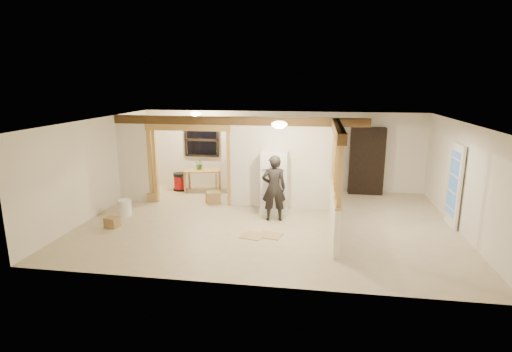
% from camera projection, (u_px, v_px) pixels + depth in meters
% --- Properties ---
extents(floor, '(9.00, 6.50, 0.01)m').
position_uv_depth(floor, '(268.00, 221.00, 10.00)').
color(floor, '#C5B292').
rests_on(floor, ground).
extents(ceiling, '(9.00, 6.50, 0.01)m').
position_uv_depth(ceiling, '(269.00, 121.00, 9.42)').
color(ceiling, white).
extents(wall_back, '(9.00, 0.01, 2.50)m').
position_uv_depth(wall_back, '(281.00, 151.00, 12.83)').
color(wall_back, silver).
rests_on(wall_back, floor).
extents(wall_front, '(9.00, 0.01, 2.50)m').
position_uv_depth(wall_front, '(244.00, 216.00, 6.58)').
color(wall_front, silver).
rests_on(wall_front, floor).
extents(wall_left, '(0.01, 6.50, 2.50)m').
position_uv_depth(wall_left, '(97.00, 167.00, 10.37)').
color(wall_left, silver).
rests_on(wall_left, floor).
extents(wall_right, '(0.01, 6.50, 2.50)m').
position_uv_depth(wall_right, '(465.00, 179.00, 9.04)').
color(wall_right, silver).
rests_on(wall_right, floor).
extents(partition_left_stub, '(0.90, 0.12, 2.50)m').
position_uv_depth(partition_left_stub, '(134.00, 159.00, 11.46)').
color(partition_left_stub, silver).
rests_on(partition_left_stub, floor).
extents(partition_center, '(2.80, 0.12, 2.50)m').
position_uv_depth(partition_center, '(281.00, 163.00, 10.83)').
color(partition_center, silver).
rests_on(partition_center, floor).
extents(doorway_frame, '(2.46, 0.14, 2.20)m').
position_uv_depth(doorway_frame, '(189.00, 166.00, 11.25)').
color(doorway_frame, tan).
rests_on(doorway_frame, floor).
extents(header_beam_back, '(7.00, 0.18, 0.22)m').
position_uv_depth(header_beam_back, '(237.00, 121.00, 10.75)').
color(header_beam_back, '#53381C').
rests_on(header_beam_back, ceiling).
extents(header_beam_right, '(0.18, 3.30, 0.22)m').
position_uv_depth(header_beam_right, '(338.00, 129.00, 8.83)').
color(header_beam_right, '#53381C').
rests_on(header_beam_right, ceiling).
extents(pony_wall, '(0.12, 3.20, 1.00)m').
position_uv_depth(pony_wall, '(334.00, 210.00, 9.26)').
color(pony_wall, silver).
rests_on(pony_wall, floor).
extents(stud_partition, '(0.14, 3.20, 1.32)m').
position_uv_depth(stud_partition, '(337.00, 161.00, 8.99)').
color(stud_partition, tan).
rests_on(stud_partition, pony_wall).
extents(window_back, '(1.12, 0.10, 1.10)m').
position_uv_depth(window_back, '(201.00, 140.00, 13.07)').
color(window_back, black).
rests_on(window_back, wall_back).
extents(french_door, '(0.12, 0.86, 2.00)m').
position_uv_depth(french_door, '(454.00, 186.00, 9.50)').
color(french_door, white).
rests_on(french_door, floor).
extents(ceiling_dome_main, '(0.36, 0.36, 0.16)m').
position_uv_depth(ceiling_dome_main, '(279.00, 124.00, 8.90)').
color(ceiling_dome_main, '#FFEABF').
rests_on(ceiling_dome_main, ceiling).
extents(ceiling_dome_util, '(0.32, 0.32, 0.14)m').
position_uv_depth(ceiling_dome_util, '(196.00, 113.00, 12.01)').
color(ceiling_dome_util, '#FFEABF').
rests_on(ceiling_dome_util, ceiling).
extents(hanging_bulb, '(0.07, 0.07, 0.07)m').
position_uv_depth(hanging_bulb, '(206.00, 126.00, 11.33)').
color(hanging_bulb, '#FFD88C').
rests_on(hanging_bulb, ceiling).
extents(refrigerator, '(0.68, 0.66, 1.65)m').
position_uv_depth(refrigerator, '(275.00, 182.00, 10.57)').
color(refrigerator, white).
rests_on(refrigerator, floor).
extents(woman, '(0.67, 0.51, 1.67)m').
position_uv_depth(woman, '(274.00, 188.00, 9.91)').
color(woman, black).
rests_on(woman, floor).
extents(work_table, '(1.20, 0.77, 0.70)m').
position_uv_depth(work_table, '(202.00, 181.00, 12.67)').
color(work_table, tan).
rests_on(work_table, floor).
extents(potted_plant, '(0.39, 0.37, 0.34)m').
position_uv_depth(potted_plant, '(200.00, 164.00, 12.61)').
color(potted_plant, '#417231').
rests_on(potted_plant, work_table).
extents(shop_vac, '(0.58, 0.58, 0.57)m').
position_uv_depth(shop_vac, '(180.00, 181.00, 12.82)').
color(shop_vac, maroon).
rests_on(shop_vac, floor).
extents(bookshelf, '(1.03, 0.34, 2.07)m').
position_uv_depth(bookshelf, '(367.00, 161.00, 12.26)').
color(bookshelf, black).
rests_on(bookshelf, floor).
extents(bucket, '(0.40, 0.40, 0.42)m').
position_uv_depth(bucket, '(125.00, 208.00, 10.39)').
color(bucket, silver).
rests_on(bucket, floor).
extents(box_util_a, '(0.49, 0.47, 0.34)m').
position_uv_depth(box_util_a, '(213.00, 197.00, 11.47)').
color(box_util_a, '#987649').
rests_on(box_util_a, floor).
extents(box_util_b, '(0.36, 0.36, 0.26)m').
position_uv_depth(box_util_b, '(152.00, 197.00, 11.69)').
color(box_util_b, '#987649').
rests_on(box_util_b, floor).
extents(box_front, '(0.35, 0.31, 0.25)m').
position_uv_depth(box_front, '(112.00, 222.00, 9.56)').
color(box_front, '#987649').
rests_on(box_front, floor).
extents(floor_panel_near, '(0.58, 0.58, 0.02)m').
position_uv_depth(floor_panel_near, '(253.00, 236.00, 9.04)').
color(floor_panel_near, tan).
rests_on(floor_panel_near, floor).
extents(floor_panel_far, '(0.60, 0.52, 0.02)m').
position_uv_depth(floor_panel_far, '(270.00, 235.00, 9.06)').
color(floor_panel_far, tan).
rests_on(floor_panel_far, floor).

